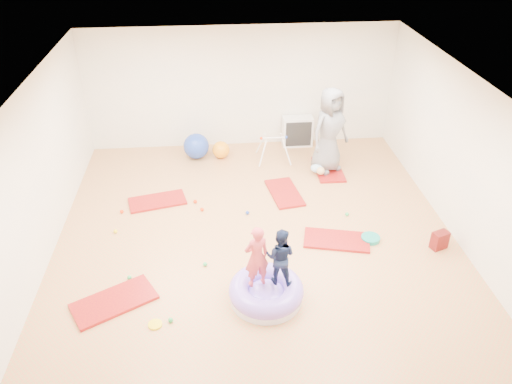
{
  "coord_description": "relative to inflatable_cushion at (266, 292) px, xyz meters",
  "views": [
    {
      "loc": [
        -0.67,
        -6.85,
        5.37
      ],
      "look_at": [
        0.0,
        0.3,
        0.9
      ],
      "focal_mm": 35.0,
      "sensor_mm": 36.0,
      "label": 1
    }
  ],
  "objects": [
    {
      "name": "child_pink",
      "position": [
        -0.14,
        0.04,
        0.7
      ],
      "size": [
        0.44,
        0.35,
        1.03
      ],
      "primitive_type": "imported",
      "rotation": [
        0.0,
        0.0,
        3.46
      ],
      "color": "#D5434C",
      "rests_on": "inflatable_cushion"
    },
    {
      "name": "gym_mat_front_left",
      "position": [
        -2.28,
        0.13,
        -0.11
      ],
      "size": [
        1.35,
        1.11,
        0.05
      ],
      "primitive_type": "cube",
      "rotation": [
        0.0,
        0.0,
        0.5
      ],
      "color": "#B72C0E",
      "rests_on": "ground"
    },
    {
      "name": "backpack",
      "position": [
        3.1,
        0.96,
        0.02
      ],
      "size": [
        0.32,
        0.26,
        0.32
      ],
      "primitive_type": "cube",
      "rotation": [
        0.0,
        0.0,
        0.36
      ],
      "color": "red",
      "rests_on": "ground"
    },
    {
      "name": "infant",
      "position": [
        1.55,
        3.64,
        0.02
      ],
      "size": [
        0.36,
        0.37,
        0.21
      ],
      "color": "#ADDAFF",
      "rests_on": "gym_mat_rear_right"
    },
    {
      "name": "gym_mat_mid_left",
      "position": [
        -1.84,
        2.87,
        -0.12
      ],
      "size": [
        1.19,
        0.78,
        0.05
      ],
      "primitive_type": "cube",
      "rotation": [
        0.0,
        0.0,
        0.23
      ],
      "color": "#B72C0E",
      "rests_on": "ground"
    },
    {
      "name": "gym_mat_center_back",
      "position": [
        0.7,
        2.94,
        -0.12
      ],
      "size": [
        0.72,
        1.17,
        0.05
      ],
      "primitive_type": "cube",
      "rotation": [
        0.0,
        0.0,
        1.73
      ],
      "color": "#B72C0E",
      "rests_on": "ground"
    },
    {
      "name": "infant_play_gym",
      "position": [
        0.65,
        4.41,
        0.24
      ],
      "size": [
        0.75,
        0.71,
        0.57
      ],
      "rotation": [
        0.0,
        0.0,
        -0.22
      ],
      "color": "white",
      "rests_on": "ground"
    },
    {
      "name": "yellow_toy",
      "position": [
        -1.63,
        -0.38,
        -0.12
      ],
      "size": [
        0.2,
        0.2,
        0.03
      ],
      "primitive_type": "cylinder",
      "color": "yellow",
      "rests_on": "ground"
    },
    {
      "name": "room",
      "position": [
        -0.0,
        1.33,
        1.26
      ],
      "size": [
        7.01,
        8.01,
        2.81
      ],
      "color": "#D5794C",
      "rests_on": "ground"
    },
    {
      "name": "ball_pit_balls",
      "position": [
        -0.98,
        1.54,
        -0.1
      ],
      "size": [
        4.36,
        3.18,
        0.07
      ],
      "color": "green",
      "rests_on": "ground"
    },
    {
      "name": "child_navy",
      "position": [
        0.2,
        0.07,
        0.66
      ],
      "size": [
        0.55,
        0.49,
        0.94
      ],
      "primitive_type": "imported",
      "rotation": [
        0.0,
        0.0,
        2.79
      ],
      "color": "#151F40",
      "rests_on": "inflatable_cushion"
    },
    {
      "name": "exercise_ball_blue",
      "position": [
        -1.08,
        4.69,
        0.15
      ],
      "size": [
        0.58,
        0.58,
        0.58
      ],
      "primitive_type": "sphere",
      "color": "#2343B3",
      "rests_on": "ground"
    },
    {
      "name": "inflatable_cushion",
      "position": [
        0.0,
        0.0,
        0.0
      ],
      "size": [
        1.13,
        1.13,
        0.36
      ],
      "rotation": [
        0.0,
        0.0,
        0.26
      ],
      "color": "silver",
      "rests_on": "ground"
    },
    {
      "name": "gym_mat_right",
      "position": [
        1.39,
        1.3,
        -0.11
      ],
      "size": [
        1.24,
        0.82,
        0.05
      ],
      "primitive_type": "cube",
      "rotation": [
        0.0,
        0.0,
        -0.24
      ],
      "color": "#B72C0E",
      "rests_on": "ground"
    },
    {
      "name": "exercise_ball_orange",
      "position": [
        -0.52,
        4.64,
        0.06
      ],
      "size": [
        0.39,
        0.39,
        0.39
      ],
      "primitive_type": "sphere",
      "color": "orange",
      "rests_on": "ground"
    },
    {
      "name": "gym_mat_rear_right",
      "position": [
        1.79,
        3.82,
        -0.12
      ],
      "size": [
        0.58,
        1.13,
        0.05
      ],
      "primitive_type": "cube",
      "rotation": [
        0.0,
        0.0,
        1.56
      ],
      "color": "#B72C0E",
      "rests_on": "ground"
    },
    {
      "name": "adult_caregiver",
      "position": [
        1.75,
        3.81,
        0.83
      ],
      "size": [
        1.07,
        0.95,
        1.84
      ],
      "primitive_type": "imported",
      "rotation": [
        0.0,
        0.0,
        0.52
      ],
      "color": "slate",
      "rests_on": "gym_mat_rear_right"
    },
    {
      "name": "cube_shelf",
      "position": [
        1.31,
        5.12,
        0.21
      ],
      "size": [
        0.7,
        0.35,
        0.7
      ],
      "color": "white",
      "rests_on": "ground"
    },
    {
      "name": "balance_disc",
      "position": [
        1.99,
        1.28,
        -0.1
      ],
      "size": [
        0.33,
        0.33,
        0.07
      ],
      "primitive_type": "cylinder",
      "color": "#169382",
      "rests_on": "ground"
    }
  ]
}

